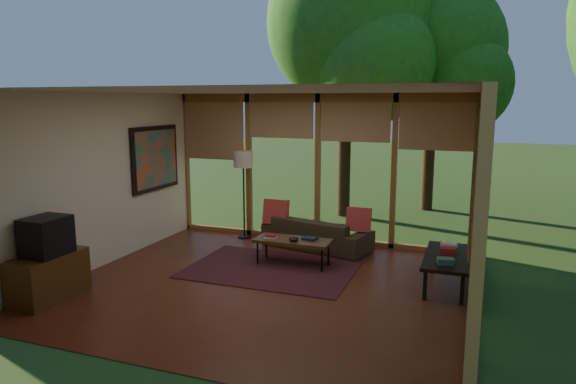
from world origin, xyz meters
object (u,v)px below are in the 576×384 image
at_px(coffee_table, 293,241).
at_px(side_console, 447,259).
at_px(television, 46,236).
at_px(floor_lamp, 243,164).
at_px(media_cabinet, 48,277).
at_px(sofa, 317,233).

bearing_deg(coffee_table, side_console, -3.75).
distance_m(television, coffee_table, 3.52).
bearing_deg(television, floor_lamp, 73.52).
height_order(television, floor_lamp, floor_lamp).
xyz_separation_m(media_cabinet, television, (0.02, 0.00, 0.55)).
bearing_deg(floor_lamp, television, -106.48).
xyz_separation_m(sofa, television, (-2.60, -3.45, 0.57)).
bearing_deg(floor_lamp, side_console, -20.61).
xyz_separation_m(sofa, coffee_table, (-0.08, -1.04, 0.11)).
bearing_deg(coffee_table, floor_lamp, 138.61).
xyz_separation_m(sofa, floor_lamp, (-1.51, 0.23, 1.13)).
distance_m(media_cabinet, side_console, 5.37).
height_order(sofa, floor_lamp, floor_lamp).
bearing_deg(side_console, sofa, 152.19).
bearing_deg(floor_lamp, media_cabinet, -106.77).
bearing_deg(sofa, side_console, 165.85).
xyz_separation_m(television, side_console, (4.85, 2.26, -0.44)).
distance_m(television, floor_lamp, 3.87).
relative_size(coffee_table, side_console, 0.86).
xyz_separation_m(television, coffee_table, (2.52, 2.41, -0.46)).
distance_m(coffee_table, side_console, 2.34).
distance_m(television, side_console, 5.37).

